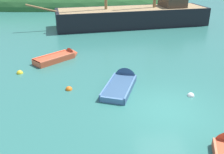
# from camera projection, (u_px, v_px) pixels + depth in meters

# --- Properties ---
(ground_plane) EXTENTS (120.00, 120.00, 0.00)m
(ground_plane) POSITION_uv_depth(u_px,v_px,m) (166.00, 109.00, 11.78)
(ground_plane) COLOR #2D6B60
(shore_hill) EXTENTS (42.96, 19.31, 8.72)m
(shore_hill) POSITION_uv_depth(u_px,v_px,m) (61.00, 2.00, 43.15)
(shore_hill) COLOR #2D602D
(shore_hill) RESTS_ON ground
(sailing_ship) EXTENTS (18.36, 6.32, 11.47)m
(sailing_ship) POSITION_uv_depth(u_px,v_px,m) (134.00, 19.00, 26.82)
(sailing_ship) COLOR black
(sailing_ship) RESTS_ON ground
(rowboat_far) EXTENTS (3.22, 3.07, 1.00)m
(rowboat_far) POSITION_uv_depth(u_px,v_px,m) (60.00, 58.00, 17.76)
(rowboat_far) COLOR #C64C2D
(rowboat_far) RESTS_ON ground
(rowboat_outer_left) EXTENTS (2.41, 3.84, 1.23)m
(rowboat_outer_left) POSITION_uv_depth(u_px,v_px,m) (122.00, 83.00, 14.10)
(rowboat_outer_left) COLOR #335175
(rowboat_outer_left) RESTS_ON ground
(buoy_yellow) EXTENTS (0.39, 0.39, 0.39)m
(buoy_yellow) POSITION_uv_depth(u_px,v_px,m) (20.00, 73.00, 15.57)
(buoy_yellow) COLOR yellow
(buoy_yellow) RESTS_ON ground
(buoy_white) EXTENTS (0.35, 0.35, 0.35)m
(buoy_white) POSITION_uv_depth(u_px,v_px,m) (191.00, 96.00, 12.96)
(buoy_white) COLOR white
(buoy_white) RESTS_ON ground
(buoy_orange) EXTENTS (0.37, 0.37, 0.37)m
(buoy_orange) POSITION_uv_depth(u_px,v_px,m) (69.00, 90.00, 13.59)
(buoy_orange) COLOR orange
(buoy_orange) RESTS_ON ground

